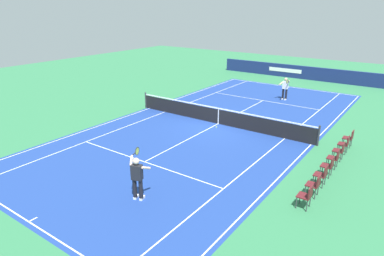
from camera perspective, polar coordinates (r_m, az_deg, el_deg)
ground_plane at (r=20.18m, az=4.45°, el=0.72°), size 60.00×60.00×0.00m
court_slab at (r=20.18m, az=4.45°, el=0.72°), size 24.20×11.40×0.00m
court_line_markings at (r=20.18m, az=4.45°, el=0.73°), size 23.85×11.05×0.01m
tennis_net at (r=20.03m, az=4.49°, el=2.05°), size 0.10×11.70×1.08m
stadium_barrier at (r=34.26m, az=18.55°, el=8.82°), size 0.26×17.00×1.23m
tennis_player_near at (r=12.27m, az=-9.22°, el=-8.01°), size 0.96×0.88×1.70m
tennis_player_far at (r=26.06m, az=15.44°, el=6.61°), size 1.05×0.78×1.70m
tennis_ball at (r=19.52m, az=4.11°, el=0.15°), size 0.07×0.07×0.07m
spectator_chair_0 at (r=18.37m, az=25.02°, el=-1.42°), size 0.44×0.44×0.88m
spectator_chair_1 at (r=17.49m, az=24.40°, el=-2.36°), size 0.44×0.44×0.88m
spectator_chair_2 at (r=16.62m, az=23.71°, el=-3.39°), size 0.44×0.44×0.88m
spectator_chair_3 at (r=15.76m, az=22.94°, el=-4.54°), size 0.44×0.44×0.88m
spectator_chair_4 at (r=14.90m, az=22.08°, el=-5.82°), size 0.44×0.44×0.88m
spectator_chair_5 at (r=14.06m, az=21.11°, el=-7.25°), size 0.44×0.44×0.88m
spectator_chair_6 at (r=13.23m, az=20.01°, el=-8.86°), size 0.44×0.44×0.88m
spectator_chair_7 at (r=12.42m, az=18.76°, el=-10.68°), size 0.44×0.44×0.88m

